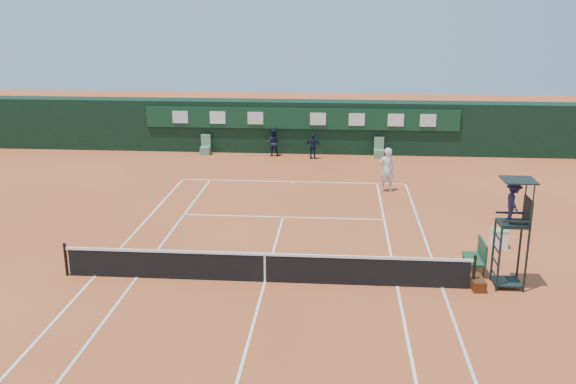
% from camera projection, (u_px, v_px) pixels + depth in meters
% --- Properties ---
extents(ground, '(90.00, 90.00, 0.00)m').
position_uv_depth(ground, '(265.00, 282.00, 20.12)').
color(ground, '#C45B2E').
rests_on(ground, ground).
extents(court_lines, '(11.05, 23.85, 0.01)m').
position_uv_depth(court_lines, '(265.00, 282.00, 20.12)').
color(court_lines, white).
rests_on(court_lines, ground).
extents(tennis_net, '(12.90, 0.10, 1.10)m').
position_uv_depth(tennis_net, '(265.00, 267.00, 19.98)').
color(tennis_net, black).
rests_on(tennis_net, ground).
extents(back_wall, '(40.00, 1.65, 3.00)m').
position_uv_depth(back_wall, '(301.00, 126.00, 37.63)').
color(back_wall, black).
rests_on(back_wall, ground).
extents(linesman_chair_left, '(0.55, 0.50, 1.15)m').
position_uv_depth(linesman_chair_left, '(205.00, 149.00, 37.19)').
color(linesman_chair_left, '#578665').
rests_on(linesman_chair_left, ground).
extents(linesman_chair_right, '(0.55, 0.50, 1.15)m').
position_uv_depth(linesman_chair_right, '(379.00, 152.00, 36.41)').
color(linesman_chair_right, '#59895E').
rests_on(linesman_chair_right, ground).
extents(umpire_chair, '(0.96, 0.95, 3.42)m').
position_uv_depth(umpire_chair, '(514.00, 210.00, 19.14)').
color(umpire_chair, black).
rests_on(umpire_chair, ground).
extents(player_bench, '(0.56, 1.20, 1.10)m').
position_uv_depth(player_bench, '(478.00, 255.00, 20.70)').
color(player_bench, '#1B4427').
rests_on(player_bench, ground).
extents(tennis_bag, '(0.45, 0.91, 0.33)m').
position_uv_depth(tennis_bag, '(477.00, 283.00, 19.67)').
color(tennis_bag, black).
rests_on(tennis_bag, ground).
extents(cooler, '(0.57, 0.57, 0.65)m').
position_uv_depth(cooler, '(499.00, 238.00, 22.99)').
color(cooler, white).
rests_on(cooler, ground).
extents(tennis_ball, '(0.07, 0.07, 0.07)m').
position_uv_depth(tennis_ball, '(370.00, 199.00, 28.55)').
color(tennis_ball, yellow).
rests_on(tennis_ball, ground).
extents(player, '(0.82, 0.60, 2.06)m').
position_uv_depth(player, '(387.00, 169.00, 29.68)').
color(player, silver).
rests_on(player, ground).
extents(ball_kid_left, '(0.78, 0.62, 1.54)m').
position_uv_depth(ball_kid_left, '(273.00, 143.00, 36.75)').
color(ball_kid_left, black).
rests_on(ball_kid_left, ground).
extents(ball_kid_right, '(0.88, 0.43, 1.45)m').
position_uv_depth(ball_kid_right, '(313.00, 146.00, 36.00)').
color(ball_kid_right, black).
rests_on(ball_kid_right, ground).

